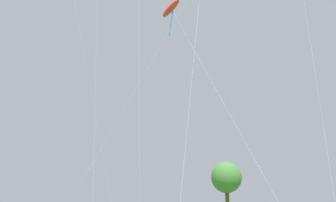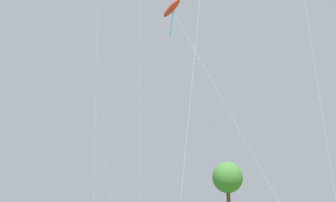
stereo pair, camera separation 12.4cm
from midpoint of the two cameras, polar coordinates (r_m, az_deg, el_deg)
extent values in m
cylinder|color=silver|center=(19.25, -6.41, -0.26)|extent=(4.72, 9.72, 13.73)
cylinder|color=silver|center=(42.69, -12.01, 2.23)|extent=(8.50, 2.80, 29.80)
cylinder|color=silver|center=(32.52, -4.63, 8.46)|extent=(2.28, 2.86, 30.36)
cylinder|color=silver|center=(30.64, -11.12, 8.47)|extent=(2.20, 3.50, 28.53)
cylinder|color=silver|center=(32.48, 3.99, 7.54)|extent=(7.19, 5.80, 29.39)
cylinder|color=silver|center=(35.99, 21.11, 7.66)|extent=(2.69, 3.21, 31.07)
cylinder|color=silver|center=(34.49, 7.92, 0.66)|extent=(3.95, 11.35, 23.12)
ellipsoid|color=red|center=(42.52, 0.37, 14.11)|extent=(1.24, 3.02, 1.60)
cylinder|color=blue|center=(41.63, 0.37, 11.95)|extent=(0.28, 0.58, 3.02)
ellipsoid|color=#3D7033|center=(48.50, 8.91, -11.53)|extent=(3.85, 3.85, 3.92)
camera|label=1|loc=(0.06, -90.15, 0.04)|focal=39.55mm
camera|label=2|loc=(0.06, 89.85, -0.04)|focal=39.55mm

